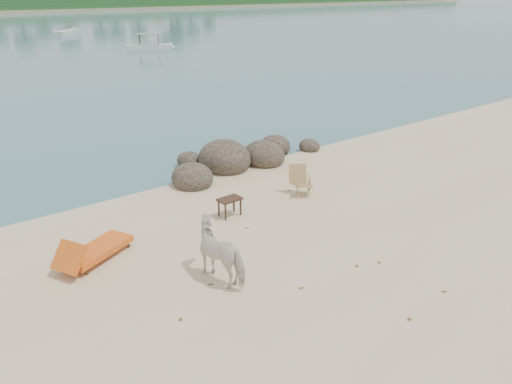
% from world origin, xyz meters
% --- Properties ---
extents(boulders, '(6.42, 2.95, 1.31)m').
position_xyz_m(boulders, '(3.15, 6.17, 0.25)').
color(boulders, '#302620').
rests_on(boulders, ground).
extents(cow, '(0.96, 1.59, 1.25)m').
position_xyz_m(cow, '(-1.24, 0.51, 0.63)').
color(cow, silver).
rests_on(cow, ground).
extents(side_table, '(0.64, 0.42, 0.51)m').
position_xyz_m(side_table, '(0.63, 2.97, 0.25)').
color(side_table, black).
rests_on(side_table, ground).
extents(lounge_chair, '(2.18, 1.54, 0.62)m').
position_xyz_m(lounge_chair, '(-3.04, 2.94, 0.31)').
color(lounge_chair, '#EB4A1B').
rests_on(lounge_chair, ground).
extents(deck_chair, '(0.83, 0.84, 0.89)m').
position_xyz_m(deck_chair, '(3.19, 2.82, 0.45)').
color(deck_chair, tan).
rests_on(deck_chair, ground).
extents(boat_mid, '(5.05, 3.43, 2.50)m').
position_xyz_m(boat_mid, '(16.96, 40.32, 1.25)').
color(boat_mid, silver).
rests_on(boat_mid, water).
extents(boat_far, '(5.02, 5.19, 0.68)m').
position_xyz_m(boat_far, '(16.01, 62.24, 0.34)').
color(boat_far, silver).
rests_on(boat_far, water).
extents(dead_leaves, '(7.51, 6.28, 0.00)m').
position_xyz_m(dead_leaves, '(-0.51, -0.24, 0.00)').
color(dead_leaves, brown).
rests_on(dead_leaves, ground).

